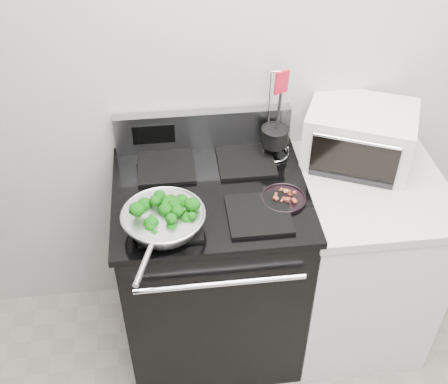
{
  "coord_description": "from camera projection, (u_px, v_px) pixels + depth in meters",
  "views": [
    {
      "loc": [
        -0.45,
        -0.31,
        2.41
      ],
      "look_at": [
        -0.25,
        1.36,
        0.98
      ],
      "focal_mm": 45.0,
      "sensor_mm": 36.0,
      "label": 1
    }
  ],
  "objects": [
    {
      "name": "counter",
      "position": [
        357.0,
        259.0,
        2.64
      ],
      "size": [
        0.62,
        0.68,
        0.92
      ],
      "color": "white",
      "rests_on": "floor"
    },
    {
      "name": "back_wall",
      "position": [
        274.0,
        57.0,
        2.28
      ],
      "size": [
        4.0,
        0.02,
        2.7
      ],
      "primitive_type": "cube",
      "color": "silver",
      "rests_on": "ground"
    },
    {
      "name": "skillet",
      "position": [
        163.0,
        220.0,
        2.06
      ],
      "size": [
        0.31,
        0.48,
        0.07
      ],
      "rotation": [
        0.0,
        0.0,
        -0.3
      ],
      "color": "silver",
      "rests_on": "gas_range"
    },
    {
      "name": "bacon_plate",
      "position": [
        283.0,
        196.0,
        2.21
      ],
      "size": [
        0.18,
        0.18,
        0.04
      ],
      "rotation": [
        0.0,
        0.0,
        0.09
      ],
      "color": "black",
      "rests_on": "gas_range"
    },
    {
      "name": "utensil_holder",
      "position": [
        274.0,
        141.0,
        2.4
      ],
      "size": [
        0.13,
        0.13,
        0.41
      ],
      "rotation": [
        0.0,
        0.0,
        0.4
      ],
      "color": "silver",
      "rests_on": "gas_range"
    },
    {
      "name": "gas_range",
      "position": [
        212.0,
        267.0,
        2.56
      ],
      "size": [
        0.79,
        0.69,
        1.13
      ],
      "color": "black",
      "rests_on": "floor"
    },
    {
      "name": "broccoli_pile",
      "position": [
        163.0,
        216.0,
        2.05
      ],
      "size": [
        0.24,
        0.24,
        0.08
      ],
      "primitive_type": null,
      "color": "black",
      "rests_on": "skillet"
    },
    {
      "name": "toaster_oven",
      "position": [
        359.0,
        135.0,
        2.39
      ],
      "size": [
        0.54,
        0.49,
        0.25
      ],
      "rotation": [
        0.0,
        0.0,
        -0.42
      ],
      "color": "silver",
      "rests_on": "counter"
    }
  ]
}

